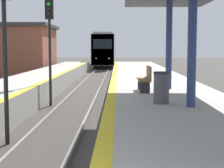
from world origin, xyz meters
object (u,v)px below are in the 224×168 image
(train, at_px, (106,50))
(signal_near, at_px, (4,21))
(bench, at_px, (145,78))
(trash_bin, at_px, (161,88))
(signal_mid, at_px, (50,32))

(train, height_order, signal_near, signal_near)
(bench, bearing_deg, signal_near, -137.43)
(trash_bin, bearing_deg, train, 93.91)
(signal_near, distance_m, signal_mid, 6.79)
(signal_mid, xyz_separation_m, trash_bin, (4.30, -6.14, -1.83))
(signal_mid, bearing_deg, signal_near, -89.65)
(signal_mid, relative_size, trash_bin, 5.26)
(signal_mid, height_order, trash_bin, signal_mid)
(bench, bearing_deg, signal_mid, 142.76)
(signal_near, relative_size, signal_mid, 1.00)
(train, xyz_separation_m, signal_mid, (-1.19, -39.30, 1.02))
(trash_bin, bearing_deg, signal_mid, 124.99)
(signal_near, relative_size, trash_bin, 5.26)
(signal_mid, bearing_deg, bench, -37.24)
(signal_near, bearing_deg, trash_bin, 8.63)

